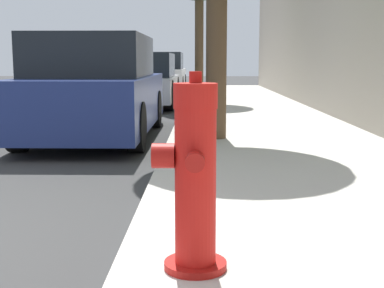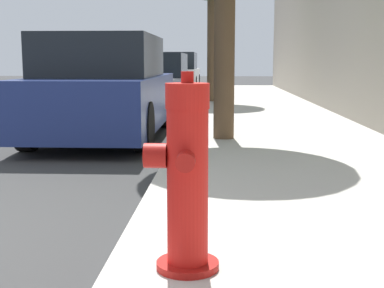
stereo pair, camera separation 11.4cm
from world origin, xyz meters
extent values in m
cube|color=beige|center=(3.39, 0.00, 0.07)|extent=(2.81, 40.00, 0.15)
cylinder|color=#A91511|center=(2.40, -0.27, 0.17)|extent=(0.30, 0.30, 0.04)
cylinder|color=red|center=(2.40, -0.27, 0.55)|extent=(0.20, 0.20, 0.74)
cylinder|color=red|center=(2.40, -0.27, 0.98)|extent=(0.21, 0.21, 0.12)
cylinder|color=#A91511|center=(2.40, -0.27, 1.07)|extent=(0.06, 0.06, 0.05)
cylinder|color=#A91511|center=(2.40, -0.42, 0.70)|extent=(0.09, 0.09, 0.09)
cylinder|color=#A91511|center=(2.40, -0.13, 0.70)|extent=(0.09, 0.09, 0.09)
cylinder|color=#A91511|center=(2.25, -0.27, 0.70)|extent=(0.11, 0.12, 0.12)
cube|color=navy|center=(0.85, 5.23, 0.55)|extent=(1.67, 4.17, 0.75)
cube|color=black|center=(0.85, 5.06, 1.22)|extent=(1.53, 2.29, 0.59)
cylinder|color=black|center=(0.09, 6.52, 0.32)|extent=(0.20, 0.64, 0.64)
cylinder|color=black|center=(1.60, 6.52, 0.32)|extent=(0.20, 0.64, 0.64)
cylinder|color=black|center=(0.09, 3.93, 0.32)|extent=(0.20, 0.64, 0.64)
cylinder|color=black|center=(1.60, 3.93, 0.32)|extent=(0.20, 0.64, 0.64)
cube|color=#B7B7BC|center=(0.87, 11.06, 0.48)|extent=(1.73, 4.52, 0.56)
cube|color=black|center=(0.87, 10.88, 1.05)|extent=(1.60, 2.49, 0.59)
cylinder|color=black|center=(0.08, 12.46, 0.36)|extent=(0.20, 0.71, 0.71)
cylinder|color=black|center=(1.66, 12.46, 0.36)|extent=(0.20, 0.71, 0.71)
cylinder|color=black|center=(0.08, 9.66, 0.36)|extent=(0.20, 0.71, 0.71)
cylinder|color=black|center=(1.66, 9.66, 0.36)|extent=(0.20, 0.71, 0.71)
cube|color=silver|center=(0.93, 16.93, 0.53)|extent=(1.66, 4.40, 0.70)
cube|color=black|center=(0.93, 16.76, 1.17)|extent=(1.53, 2.42, 0.59)
cylinder|color=black|center=(0.18, 18.30, 0.32)|extent=(0.20, 0.65, 0.65)
cylinder|color=black|center=(1.68, 18.30, 0.32)|extent=(0.20, 0.65, 0.65)
cylinder|color=black|center=(0.18, 15.57, 0.32)|extent=(0.20, 0.65, 0.65)
cylinder|color=black|center=(1.68, 15.57, 0.32)|extent=(0.20, 0.65, 0.65)
cylinder|color=brown|center=(2.61, 4.19, 1.34)|extent=(0.27, 0.27, 2.38)
cylinder|color=brown|center=(2.35, 10.86, 1.56)|extent=(0.22, 0.22, 2.81)
camera|label=1|loc=(2.43, -2.73, 1.14)|focal=50.00mm
camera|label=2|loc=(2.54, -2.73, 1.14)|focal=50.00mm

